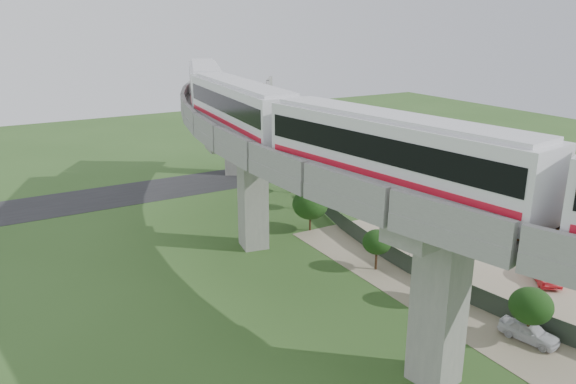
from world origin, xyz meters
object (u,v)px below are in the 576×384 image
at_px(car_white, 529,331).
at_px(car_red, 544,272).
at_px(car_dark, 427,234).
at_px(metro_train, 339,124).

height_order(car_white, car_red, car_red).
relative_size(car_red, car_dark, 0.94).
distance_m(metro_train, car_dark, 18.91).
bearing_deg(car_white, car_red, 19.12).
bearing_deg(metro_train, car_dark, 23.50).
height_order(car_red, car_dark, car_red).
bearing_deg(car_dark, car_red, 176.50).
relative_size(car_white, car_red, 0.88).
xyz_separation_m(metro_train, car_dark, (13.65, 5.94, -11.66)).
distance_m(metro_train, car_red, 19.90).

